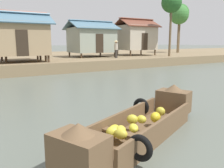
{
  "coord_description": "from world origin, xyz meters",
  "views": [
    {
      "loc": [
        -4.16,
        0.96,
        2.3
      ],
      "look_at": [
        -0.52,
        6.88,
        1.05
      ],
      "focal_mm": 37.49,
      "sensor_mm": 36.0,
      "label": 1
    }
  ],
  "objects": [
    {
      "name": "vendor_person",
      "position": [
        7.79,
        19.63,
        1.74
      ],
      "size": [
        0.44,
        0.44,
        1.66
      ],
      "color": "#332D28",
      "rests_on": "riverbank_strip"
    },
    {
      "name": "stilt_house_left",
      "position": [
        -0.87,
        19.4,
        2.61
      ],
      "size": [
        4.76,
        3.13,
        3.64
      ],
      "color": "#4C3826",
      "rests_on": "riverbank_strip"
    },
    {
      "name": "stilt_house_mid_right",
      "position": [
        6.7,
        22.55,
        2.56
      ],
      "size": [
        4.76,
        3.89,
        3.62
      ],
      "color": "#4C3826",
      "rests_on": "riverbank_strip"
    },
    {
      "name": "palm_tree_far",
      "position": [
        14.18,
        19.08,
        6.19
      ],
      "size": [
        2.07,
        2.07,
        6.51
      ],
      "color": "brown",
      "rests_on": "riverbank_strip"
    },
    {
      "name": "palm_tree_near",
      "position": [
        20.99,
        24.29,
        5.94
      ],
      "size": [
        2.6,
        2.6,
        6.47
      ],
      "color": "brown",
      "rests_on": "riverbank_strip"
    },
    {
      "name": "stilt_house_mid_left",
      "position": [
        -0.41,
        20.4,
        2.7
      ],
      "size": [
        3.94,
        3.33,
        3.83
      ],
      "color": "#4C3826",
      "rests_on": "riverbank_strip"
    },
    {
      "name": "riverbank_strip",
      "position": [
        0.0,
        27.26,
        0.41
      ],
      "size": [
        160.0,
        20.0,
        0.82
      ],
      "primitive_type": "cube",
      "color": "#7F6B4C",
      "rests_on": "ground"
    },
    {
      "name": "ground_plane",
      "position": [
        0.0,
        10.0,
        0.0
      ],
      "size": [
        300.0,
        300.0,
        0.0
      ],
      "primitive_type": "plane",
      "color": "#596056"
    },
    {
      "name": "stilt_house_right",
      "position": [
        12.27,
        22.37,
        2.85
      ],
      "size": [
        4.53,
        3.4,
        4.08
      ],
      "color": "#4C3826",
      "rests_on": "riverbank_strip"
    },
    {
      "name": "banana_boat",
      "position": [
        -0.75,
        5.2,
        0.36
      ],
      "size": [
        4.94,
        2.85,
        1.0
      ],
      "color": "brown",
      "rests_on": "ground"
    },
    {
      "name": "palm_tree_mid",
      "position": [
        21.65,
        24.73,
        6.28
      ],
      "size": [
        2.41,
        2.41,
        6.73
      ],
      "color": "brown",
      "rests_on": "riverbank_strip"
    }
  ]
}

